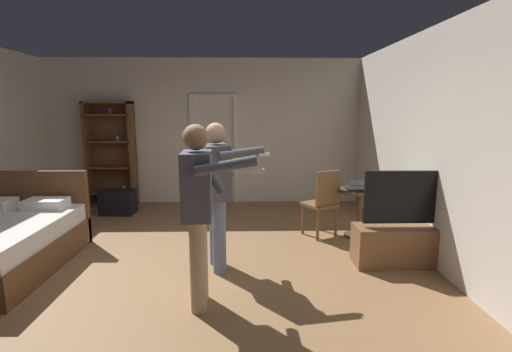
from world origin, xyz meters
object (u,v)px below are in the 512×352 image
object	(u,v)px
laptop	(358,187)
suitcase_dark	(118,202)
bookshelf	(111,150)
bottle_on_table	(371,183)
side_table	(359,205)
person_striped_shirt	(217,185)
wooden_chair	(323,200)
person_blue_shirt	(199,204)
tv_flatscreen	(406,239)

from	to	relation	value
laptop	suitcase_dark	world-z (taller)	laptop
bookshelf	bottle_on_table	bearing A→B (deg)	-25.37
side_table	person_striped_shirt	world-z (taller)	person_striped_shirt
bottle_on_table	wooden_chair	size ratio (longest dim) A/B	0.28
laptop	person_blue_shirt	xyz separation A→B (m)	(-2.03, -1.87, 0.24)
side_table	person_blue_shirt	world-z (taller)	person_blue_shirt
tv_flatscreen	laptop	world-z (taller)	tv_flatscreen
person_striped_shirt	tv_flatscreen	bearing A→B (deg)	1.22
bottle_on_table	tv_flatscreen	bearing A→B (deg)	-81.71
bottle_on_table	laptop	bearing A→B (deg)	167.92
tv_flatscreen	side_table	world-z (taller)	tv_flatscreen
tv_flatscreen	side_table	bearing A→B (deg)	105.22
wooden_chair	person_blue_shirt	distance (m)	2.50
bookshelf	tv_flatscreen	size ratio (longest dim) A/B	1.62
bookshelf	bottle_on_table	distance (m)	4.83
side_table	bottle_on_table	distance (m)	0.38
person_blue_shirt	wooden_chair	bearing A→B (deg)	51.25
person_blue_shirt	bookshelf	bearing A→B (deg)	118.99
suitcase_dark	tv_flatscreen	bearing A→B (deg)	-25.47
wooden_chair	person_striped_shirt	xyz separation A→B (m)	(-1.43, -1.07, 0.45)
wooden_chair	person_striped_shirt	distance (m)	1.84
bookshelf	tv_flatscreen	world-z (taller)	bookshelf
wooden_chair	bookshelf	bearing A→B (deg)	151.79
bottle_on_table	person_striped_shirt	xyz separation A→B (m)	(-2.09, -0.98, 0.18)
bookshelf	bottle_on_table	world-z (taller)	bookshelf
laptop	person_blue_shirt	size ratio (longest dim) A/B	0.20
bookshelf	wooden_chair	world-z (taller)	bookshelf
bookshelf	laptop	size ratio (longest dim) A/B	5.74
bookshelf	laptop	xyz separation A→B (m)	(4.19, -2.03, -0.31)
person_striped_shirt	suitcase_dark	size ratio (longest dim) A/B	3.01
tv_flatscreen	person_blue_shirt	distance (m)	2.59
side_table	laptop	xyz separation A→B (m)	(-0.03, -0.04, 0.28)
laptop	bottle_on_table	xyz separation A→B (m)	(0.17, -0.04, 0.06)
tv_flatscreen	bottle_on_table	size ratio (longest dim) A/B	4.48
side_table	laptop	size ratio (longest dim) A/B	2.02
person_blue_shirt	suitcase_dark	distance (m)	3.81
person_striped_shirt	suitcase_dark	bearing A→B (deg)	129.49
side_table	bottle_on_table	bearing A→B (deg)	-29.74
wooden_chair	person_blue_shirt	world-z (taller)	person_blue_shirt
laptop	bottle_on_table	distance (m)	0.19
tv_flatscreen	bottle_on_table	bearing A→B (deg)	98.29
tv_flatscreen	suitcase_dark	bearing A→B (deg)	150.89
tv_flatscreen	wooden_chair	bearing A→B (deg)	128.06
wooden_chair	person_blue_shirt	bearing A→B (deg)	-128.75
side_table	person_striped_shirt	xyz separation A→B (m)	(-1.95, -1.06, 0.52)
side_table	person_striped_shirt	bearing A→B (deg)	-151.46
bottle_on_table	wooden_chair	bearing A→B (deg)	172.90
person_striped_shirt	wooden_chair	bearing A→B (deg)	36.60
tv_flatscreen	suitcase_dark	xyz separation A→B (m)	(-4.20, 2.34, -0.11)
bookshelf	person_blue_shirt	distance (m)	4.46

